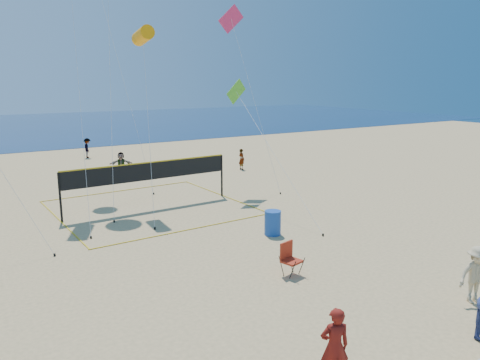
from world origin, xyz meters
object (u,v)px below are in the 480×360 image
camp_chair (289,257)px  trash_barrel (273,223)px  volleyball_net (149,177)px  woman (334,347)px

camp_chair → trash_barrel: (1.91, 3.59, -0.11)m
camp_chair → trash_barrel: size_ratio=1.20×
camp_chair → volleyball_net: volleyball_net is taller
trash_barrel → volleyball_net: 7.29m
woman → trash_barrel: woman is taller
trash_barrel → camp_chair: bearing=-118.0°
trash_barrel → volleyball_net: bearing=112.9°
woman → volleyball_net: 15.38m
woman → camp_chair: (2.70, 5.03, -0.25)m
woman → trash_barrel: 9.78m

